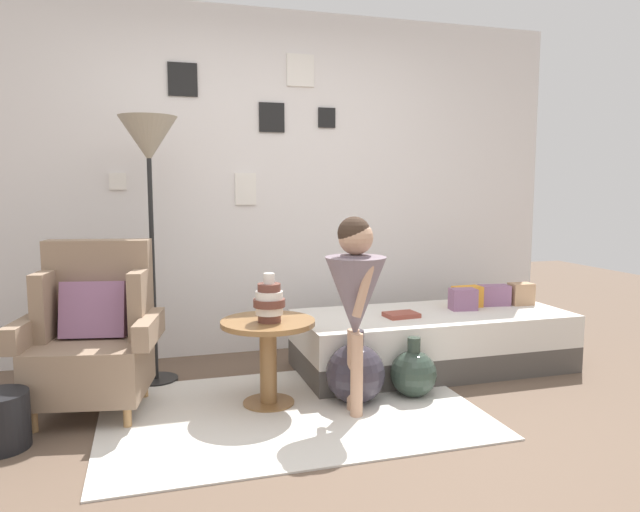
% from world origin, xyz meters
% --- Properties ---
extents(ground_plane, '(12.00, 12.00, 0.00)m').
position_xyz_m(ground_plane, '(0.00, 0.00, 0.00)').
color(ground_plane, brown).
extents(gallery_wall, '(4.80, 0.12, 2.60)m').
position_xyz_m(gallery_wall, '(-0.00, 1.95, 1.30)').
color(gallery_wall, silver).
rests_on(gallery_wall, ground).
extents(rug, '(2.10, 1.41, 0.01)m').
position_xyz_m(rug, '(-0.13, 0.60, 0.01)').
color(rug, silver).
rests_on(rug, ground).
extents(armchair, '(0.83, 0.69, 0.97)m').
position_xyz_m(armchair, '(-1.19, 0.97, 0.44)').
color(armchair, tan).
rests_on(armchair, ground).
extents(daybed, '(1.90, 0.80, 0.40)m').
position_xyz_m(daybed, '(1.03, 1.12, 0.20)').
color(daybed, '#4C4742').
rests_on(daybed, ground).
extents(pillow_head, '(0.17, 0.13, 0.16)m').
position_xyz_m(pillow_head, '(1.80, 1.19, 0.48)').
color(pillow_head, tan).
rests_on(pillow_head, daybed).
extents(pillow_mid, '(0.23, 0.15, 0.15)m').
position_xyz_m(pillow_mid, '(1.59, 1.23, 0.48)').
color(pillow_mid, gray).
rests_on(pillow_mid, daybed).
extents(pillow_back, '(0.21, 0.13, 0.15)m').
position_xyz_m(pillow_back, '(1.36, 1.23, 0.48)').
color(pillow_back, orange).
rests_on(pillow_back, daybed).
extents(pillow_extra, '(0.20, 0.14, 0.15)m').
position_xyz_m(pillow_extra, '(1.28, 1.14, 0.48)').
color(pillow_extra, gray).
rests_on(pillow_extra, daybed).
extents(side_table, '(0.55, 0.55, 0.51)m').
position_xyz_m(side_table, '(-0.23, 0.75, 0.37)').
color(side_table, olive).
rests_on(side_table, ground).
extents(vase_striped, '(0.18, 0.18, 0.28)m').
position_xyz_m(vase_striped, '(-0.22, 0.71, 0.63)').
color(vase_striped, brown).
rests_on(vase_striped, side_table).
extents(floor_lamp, '(0.37, 0.37, 1.72)m').
position_xyz_m(floor_lamp, '(-0.86, 1.37, 1.49)').
color(floor_lamp, black).
rests_on(floor_lamp, ground).
extents(person_child, '(0.34, 0.34, 1.12)m').
position_xyz_m(person_child, '(0.21, 0.47, 0.72)').
color(person_child, tan).
rests_on(person_child, ground).
extents(book_on_daybed, '(0.23, 0.18, 0.03)m').
position_xyz_m(book_on_daybed, '(0.76, 1.05, 0.42)').
color(book_on_daybed, brown).
rests_on(book_on_daybed, daybed).
extents(demijohn_near, '(0.35, 0.35, 0.44)m').
position_xyz_m(demijohn_near, '(0.28, 0.64, 0.18)').
color(demijohn_near, '#332D38').
rests_on(demijohn_near, ground).
extents(demijohn_far, '(0.29, 0.29, 0.37)m').
position_xyz_m(demijohn_far, '(0.65, 0.63, 0.15)').
color(demijohn_far, '#2D3D33').
rests_on(demijohn_far, ground).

